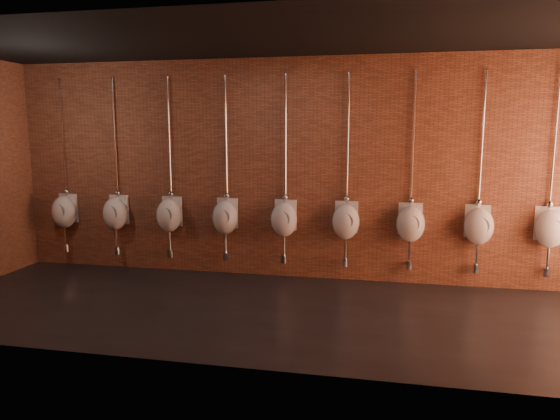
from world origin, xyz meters
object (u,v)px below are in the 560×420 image
at_px(urinal_2, 169,214).
at_px(urinal_5, 346,220).
at_px(urinal_1, 116,213).
at_px(urinal_3, 225,216).
at_px(urinal_8, 550,227).
at_px(urinal_7, 479,225).
at_px(urinal_0, 64,211).
at_px(urinal_4, 284,218).
at_px(urinal_6, 411,223).

distance_m(urinal_2, urinal_5, 2.68).
distance_m(urinal_1, urinal_3, 1.78).
bearing_deg(urinal_5, urinal_8, 0.00).
relative_size(urinal_7, urinal_8, 1.00).
distance_m(urinal_0, urinal_4, 3.57).
distance_m(urinal_2, urinal_6, 3.57).
height_order(urinal_2, urinal_5, same).
xyz_separation_m(urinal_5, urinal_7, (1.78, 0.00, 0.00)).
distance_m(urinal_3, urinal_4, 0.89).
relative_size(urinal_0, urinal_3, 1.00).
relative_size(urinal_4, urinal_8, 1.00).
height_order(urinal_2, urinal_7, same).
bearing_deg(urinal_6, urinal_5, 180.00).
height_order(urinal_2, urinal_8, same).
relative_size(urinal_6, urinal_7, 1.00).
bearing_deg(urinal_2, urinal_8, 0.00).
xyz_separation_m(urinal_3, urinal_7, (3.57, 0.00, 0.00)).
bearing_deg(urinal_8, urinal_2, 180.00).
bearing_deg(urinal_4, urinal_6, 0.00).
distance_m(urinal_1, urinal_2, 0.89).
relative_size(urinal_2, urinal_5, 1.00).
height_order(urinal_0, urinal_7, same).
height_order(urinal_6, urinal_7, same).
height_order(urinal_0, urinal_3, same).
height_order(urinal_0, urinal_4, same).
bearing_deg(urinal_5, urinal_0, 180.00).
xyz_separation_m(urinal_2, urinal_6, (3.57, 0.00, 0.00)).
xyz_separation_m(urinal_2, urinal_4, (1.78, 0.00, 0.00)).
bearing_deg(urinal_6, urinal_7, 0.00).
distance_m(urinal_1, urinal_5, 3.57).
xyz_separation_m(urinal_0, urinal_1, (0.89, 0.00, 0.00)).
bearing_deg(urinal_0, urinal_3, 0.00).
bearing_deg(urinal_0, urinal_4, 0.00).
relative_size(urinal_2, urinal_3, 1.00).
height_order(urinal_3, urinal_7, same).
relative_size(urinal_0, urinal_2, 1.00).
bearing_deg(urinal_1, urinal_0, 180.00).
bearing_deg(urinal_2, urinal_4, 0.00).
bearing_deg(urinal_7, urinal_3, 180.00).
xyz_separation_m(urinal_4, urinal_5, (0.89, 0.00, 0.00)).
bearing_deg(urinal_4, urinal_1, 180.00).
distance_m(urinal_4, urinal_6, 1.78).
bearing_deg(urinal_2, urinal_5, 0.00).
distance_m(urinal_5, urinal_6, 0.89).
xyz_separation_m(urinal_0, urinal_3, (2.68, 0.00, 0.00)).
bearing_deg(urinal_2, urinal_6, 0.00).
xyz_separation_m(urinal_1, urinal_8, (6.25, 0.00, 0.00)).
relative_size(urinal_4, urinal_7, 1.00).
relative_size(urinal_5, urinal_8, 1.00).
bearing_deg(urinal_6, urinal_2, 180.00).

